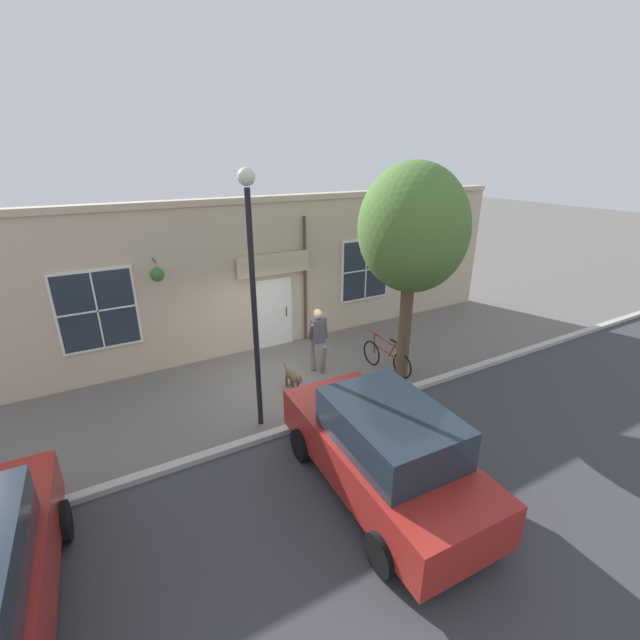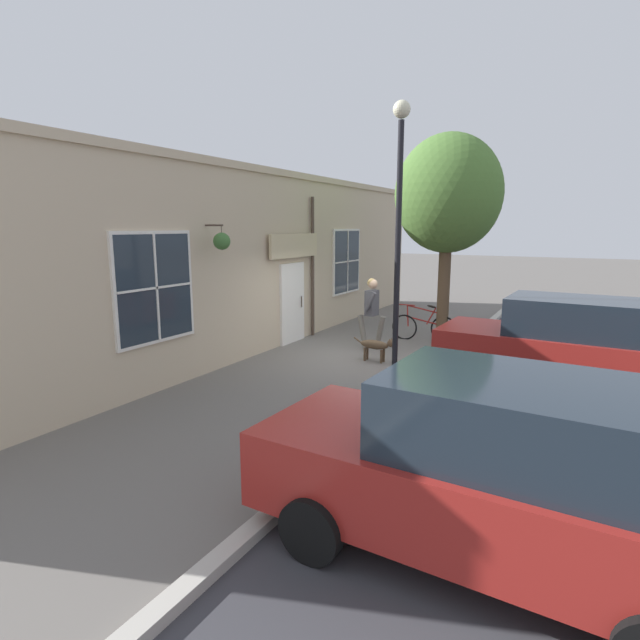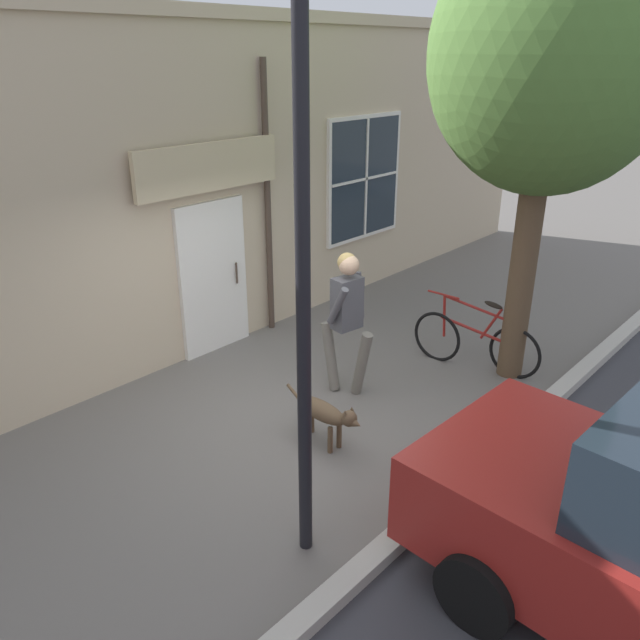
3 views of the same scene
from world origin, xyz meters
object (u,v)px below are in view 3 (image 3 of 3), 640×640
Objects in this scene: street_tree_by_curb at (555,67)px; leaning_bicycle at (475,341)px; pedestrian_walking at (347,310)px; street_lamp at (301,134)px; dog_on_leash at (325,413)px.

street_tree_by_curb is 3.13× the size of leaning_bicycle.
street_lamp reaches higher than pedestrian_walking.
street_lamp is at bearing -87.95° from street_tree_by_curb.
dog_on_leash is 3.37m from street_lamp.
pedestrian_walking is 0.33× the size of street_tree_by_curb.
pedestrian_walking reaches higher than dog_on_leash.
leaning_bicycle is at bearing -154.16° from street_tree_by_curb.
street_lamp is at bearing -57.05° from pedestrian_walking.
street_lamp is (1.45, -2.24, 2.31)m from pedestrian_walking.
dog_on_leash is 2.67m from leaning_bicycle.
street_tree_by_curb is at bearing 54.98° from pedestrian_walking.
dog_on_leash is 4.48m from street_tree_by_curb.
street_tree_by_curb reaches higher than street_lamp.
leaning_bicycle is (-0.47, -0.23, -3.35)m from street_tree_by_curb.
street_tree_by_curb is (1.31, 1.86, 2.64)m from pedestrian_walking.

